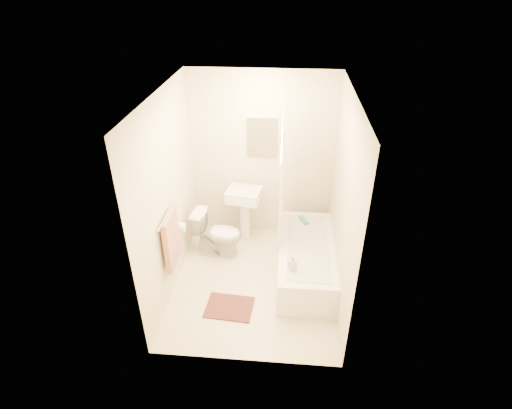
# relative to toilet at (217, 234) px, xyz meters

# --- Properties ---
(floor) EXTENTS (2.40, 2.40, 0.00)m
(floor) POSITION_rel_toilet_xyz_m (0.56, -0.55, -0.32)
(floor) COLOR beige
(floor) RESTS_ON ground
(ceiling) EXTENTS (2.40, 2.40, 0.00)m
(ceiling) POSITION_rel_toilet_xyz_m (0.56, -0.55, 2.08)
(ceiling) COLOR white
(ceiling) RESTS_ON ground
(wall_back) EXTENTS (2.00, 0.02, 2.40)m
(wall_back) POSITION_rel_toilet_xyz_m (0.56, 0.65, 0.88)
(wall_back) COLOR beige
(wall_back) RESTS_ON ground
(wall_left) EXTENTS (0.02, 2.40, 2.40)m
(wall_left) POSITION_rel_toilet_xyz_m (-0.44, -0.55, 0.88)
(wall_left) COLOR beige
(wall_left) RESTS_ON ground
(wall_right) EXTENTS (0.02, 2.40, 2.40)m
(wall_right) POSITION_rel_toilet_xyz_m (1.56, -0.55, 0.88)
(wall_right) COLOR beige
(wall_right) RESTS_ON ground
(mirror) EXTENTS (0.40, 0.03, 0.55)m
(mirror) POSITION_rel_toilet_xyz_m (0.56, 0.63, 1.18)
(mirror) COLOR white
(mirror) RESTS_ON wall_back
(curtain_rod) EXTENTS (0.03, 1.70, 0.03)m
(curtain_rod) POSITION_rel_toilet_xyz_m (0.86, -0.45, 1.68)
(curtain_rod) COLOR silver
(curtain_rod) RESTS_ON wall_back
(shower_curtain) EXTENTS (0.04, 0.80, 1.55)m
(shower_curtain) POSITION_rel_toilet_xyz_m (0.86, -0.05, 0.90)
(shower_curtain) COLOR silver
(shower_curtain) RESTS_ON curtain_rod
(towel_bar) EXTENTS (0.02, 0.60, 0.02)m
(towel_bar) POSITION_rel_toilet_xyz_m (-0.40, -0.80, 0.78)
(towel_bar) COLOR silver
(towel_bar) RESTS_ON wall_left
(towel) EXTENTS (0.06, 0.45, 0.66)m
(towel) POSITION_rel_toilet_xyz_m (-0.37, -0.80, 0.46)
(towel) COLOR #CC7266
(towel) RESTS_ON towel_bar
(toilet_paper) EXTENTS (0.11, 0.12, 0.12)m
(toilet_paper) POSITION_rel_toilet_xyz_m (-0.37, -0.43, 0.38)
(toilet_paper) COLOR white
(toilet_paper) RESTS_ON wall_left
(toilet) EXTENTS (0.70, 0.46, 0.65)m
(toilet) POSITION_rel_toilet_xyz_m (0.00, 0.00, 0.00)
(toilet) COLOR white
(toilet) RESTS_ON floor
(sink) EXTENTS (0.51, 0.43, 0.89)m
(sink) POSITION_rel_toilet_xyz_m (0.33, 0.40, 0.12)
(sink) COLOR white
(sink) RESTS_ON floor
(bathtub) EXTENTS (0.70, 1.59, 0.45)m
(bathtub) POSITION_rel_toilet_xyz_m (1.21, -0.33, -0.10)
(bathtub) COLOR white
(bathtub) RESTS_ON floor
(bath_mat) EXTENTS (0.58, 0.45, 0.02)m
(bath_mat) POSITION_rel_toilet_xyz_m (0.31, -1.04, -0.31)
(bath_mat) COLOR #502A20
(bath_mat) RESTS_ON floor
(soap_bottle) EXTENTS (0.12, 0.12, 0.20)m
(soap_bottle) POSITION_rel_toilet_xyz_m (1.02, -0.81, 0.23)
(soap_bottle) COLOR silver
(soap_bottle) RESTS_ON bathtub
(scrub_brush) EXTENTS (0.15, 0.22, 0.04)m
(scrub_brush) POSITION_rel_toilet_xyz_m (1.17, 0.22, 0.14)
(scrub_brush) COLOR #32AD71
(scrub_brush) RESTS_ON bathtub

